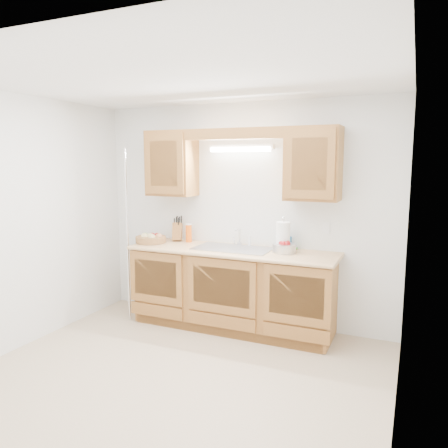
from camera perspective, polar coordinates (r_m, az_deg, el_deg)
The scene contains 17 objects.
room at distance 3.66m, azimuth -6.08°, elevation -1.30°, with size 3.52×3.50×2.50m.
base_cabinets at distance 4.90m, azimuth 1.13°, elevation -8.54°, with size 2.20×0.60×0.86m, color #A66C30.
countertop at distance 4.78m, azimuth 1.07°, elevation -3.53°, with size 2.30×0.63×0.04m, color #E4B577.
upper_cabinet_left at distance 5.19m, azimuth -6.82°, elevation 7.85°, with size 0.55×0.33×0.75m, color #A66C30.
upper_cabinet_right at distance 4.57m, azimuth 11.58°, elevation 7.70°, with size 0.55×0.33×0.75m, color #A66C30.
valance at distance 4.69m, azimuth 1.14°, elevation 11.72°, with size 2.20×0.05×0.12m, color #A66C30.
fluorescent_fixture at distance 4.90m, azimuth 2.17°, elevation 9.90°, with size 0.76×0.08×0.08m.
sink at distance 4.81m, azimuth 1.17°, elevation -4.09°, with size 0.84×0.46×0.36m.
wire_shelf_pole at distance 5.13m, azimuth -12.51°, elevation -1.56°, with size 0.03×0.03×2.00m, color silver.
outlet_plate at distance 4.75m, azimuth 13.16°, elevation -0.50°, with size 0.08×0.01×0.12m, color white.
fruit_basket at distance 5.22m, azimuth -9.53°, elevation -1.87°, with size 0.45×0.45×0.11m.
knife_block at distance 5.29m, azimuth -6.11°, elevation -0.98°, with size 0.16×0.20×0.31m.
orange_canister at distance 5.19m, azimuth -4.63°, elevation -1.17°, with size 0.08×0.08×0.22m.
soap_bottle at distance 4.80m, azimuth 8.14°, elevation -2.08°, with size 0.09×0.09×0.20m, color #2570BB.
sponge at distance 4.82m, azimuth 8.98°, elevation -3.20°, with size 0.11×0.08×0.02m.
paper_towel at distance 4.67m, azimuth 7.72°, elevation -1.67°, with size 0.19×0.19×0.37m.
apple_bowl at distance 4.62m, azimuth 7.88°, elevation -3.06°, with size 0.32×0.32×0.13m.
Camera 1 is at (1.80, -3.13, 1.85)m, focal length 35.00 mm.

